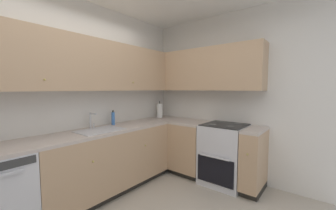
% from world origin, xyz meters
% --- Properties ---
extents(wall_back, '(4.07, 0.05, 2.66)m').
position_xyz_m(wall_back, '(0.00, 1.43, 1.33)').
color(wall_back, silver).
rests_on(wall_back, ground_plane).
extents(wall_right, '(0.05, 2.91, 2.66)m').
position_xyz_m(wall_right, '(2.01, 0.00, 1.33)').
color(wall_right, silver).
rests_on(wall_right, ground_plane).
extents(lower_cabinets_back, '(1.90, 0.62, 0.87)m').
position_xyz_m(lower_cabinets_back, '(0.44, 1.11, 0.44)').
color(lower_cabinets_back, tan).
rests_on(lower_cabinets_back, ground_plane).
extents(countertop_back, '(3.10, 0.60, 0.03)m').
position_xyz_m(countertop_back, '(0.43, 1.11, 0.88)').
color(countertop_back, '#B7A89E').
rests_on(countertop_back, lower_cabinets_back).
extents(lower_cabinets_right, '(0.62, 1.42, 0.87)m').
position_xyz_m(lower_cabinets_right, '(1.69, 0.22, 0.44)').
color(lower_cabinets_right, tan).
rests_on(lower_cabinets_right, ground_plane).
extents(countertop_right, '(0.60, 1.42, 0.03)m').
position_xyz_m(countertop_right, '(1.69, 0.22, 0.88)').
color(countertop_right, '#B7A89E').
rests_on(countertop_right, lower_cabinets_right).
extents(oven_range, '(0.68, 0.62, 1.05)m').
position_xyz_m(oven_range, '(1.71, -0.06, 0.46)').
color(oven_range, silver).
rests_on(oven_range, ground_plane).
extents(upper_cabinets_back, '(2.78, 0.34, 0.68)m').
position_xyz_m(upper_cabinets_back, '(0.27, 1.25, 1.77)').
color(upper_cabinets_back, tan).
extents(upper_cabinets_right, '(0.32, 1.97, 0.68)m').
position_xyz_m(upper_cabinets_right, '(1.83, 0.42, 1.77)').
color(upper_cabinets_right, tan).
extents(sink, '(0.57, 0.40, 0.10)m').
position_xyz_m(sink, '(0.29, 1.08, 0.86)').
color(sink, '#B7B7BC').
rests_on(sink, countertop_back).
extents(faucet, '(0.07, 0.16, 0.22)m').
position_xyz_m(faucet, '(0.30, 1.28, 1.03)').
color(faucet, silver).
rests_on(faucet, countertop_back).
extents(soap_bottle, '(0.05, 0.05, 0.22)m').
position_xyz_m(soap_bottle, '(0.66, 1.29, 1.00)').
color(soap_bottle, '#3F72BF').
rests_on(soap_bottle, countertop_back).
extents(paper_towel_roll, '(0.11, 0.11, 0.33)m').
position_xyz_m(paper_towel_roll, '(1.71, 1.27, 1.03)').
color(paper_towel_roll, white).
rests_on(paper_towel_roll, countertop_back).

